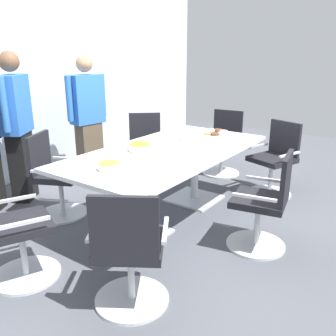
# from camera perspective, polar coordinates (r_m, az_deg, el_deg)

# --- Properties ---
(ground_plane) EXTENTS (10.00, 10.00, 0.01)m
(ground_plane) POSITION_cam_1_polar(r_m,az_deg,el_deg) (4.07, -0.00, -7.45)
(ground_plane) COLOR #4C4F56
(back_wall) EXTENTS (8.00, 0.10, 2.80)m
(back_wall) POSITION_cam_1_polar(r_m,az_deg,el_deg) (5.44, -21.65, 13.16)
(back_wall) COLOR silver
(back_wall) RESTS_ON ground
(conference_table) EXTENTS (2.40, 1.20, 0.75)m
(conference_table) POSITION_cam_1_polar(r_m,az_deg,el_deg) (3.84, -0.00, 1.07)
(conference_table) COLOR white
(conference_table) RESTS_ON ground
(office_chair_0) EXTENTS (0.59, 0.59, 0.91)m
(office_chair_0) POSITION_cam_1_polar(r_m,az_deg,el_deg) (5.39, 8.65, 3.41)
(office_chair_0) COLOR silver
(office_chair_0) RESTS_ON ground
(office_chair_1) EXTENTS (0.76, 0.76, 0.91)m
(office_chair_1) POSITION_cam_1_polar(r_m,az_deg,el_deg) (5.08, -3.54, 2.71)
(office_chair_1) COLOR silver
(office_chair_1) RESTS_ON ground
(office_chair_2) EXTENTS (0.72, 0.72, 0.91)m
(office_chair_2) POSITION_cam_1_polar(r_m,az_deg,el_deg) (4.12, -17.22, -1.78)
(office_chair_2) COLOR silver
(office_chair_2) RESTS_ON ground
(office_chair_3) EXTENTS (0.71, 0.71, 0.91)m
(office_chair_3) POSITION_cam_1_polar(r_m,az_deg,el_deg) (3.08, -23.10, -9.30)
(office_chair_3) COLOR silver
(office_chair_3) RESTS_ON ground
(office_chair_4) EXTENTS (0.75, 0.75, 0.91)m
(office_chair_4) POSITION_cam_1_polar(r_m,az_deg,el_deg) (2.57, -6.11, -13.51)
(office_chair_4) COLOR silver
(office_chair_4) RESTS_ON ground
(office_chair_5) EXTENTS (0.63, 0.63, 0.91)m
(office_chair_5) POSITION_cam_1_polar(r_m,az_deg,el_deg) (3.39, 14.91, -5.89)
(office_chair_5) COLOR silver
(office_chair_5) RESTS_ON ground
(office_chair_6) EXTENTS (0.69, 0.69, 0.91)m
(office_chair_6) POSITION_cam_1_polar(r_m,az_deg,el_deg) (4.72, 16.34, 0.78)
(office_chair_6) COLOR silver
(office_chair_6) RESTS_ON ground
(person_standing_1) EXTENTS (0.55, 0.43, 1.74)m
(person_standing_1) POSITION_cam_1_polar(r_m,az_deg,el_deg) (4.59, -22.55, 6.10)
(person_standing_1) COLOR black
(person_standing_1) RESTS_ON ground
(person_standing_2) EXTENTS (0.62, 0.27, 1.69)m
(person_standing_2) POSITION_cam_1_polar(r_m,az_deg,el_deg) (5.06, -12.45, 7.70)
(person_standing_2) COLOR brown
(person_standing_2) RESTS_ON ground
(snack_bowl_chips_yellow) EXTENTS (0.21, 0.21, 0.09)m
(snack_bowl_chips_yellow) POSITION_cam_1_polar(r_m,az_deg,el_deg) (3.19, -9.12, 0.43)
(snack_bowl_chips_yellow) COLOR beige
(snack_bowl_chips_yellow) RESTS_ON conference_table
(snack_bowl_chips_orange) EXTENTS (0.24, 0.24, 0.10)m
(snack_bowl_chips_orange) POSITION_cam_1_polar(r_m,az_deg,el_deg) (3.76, -4.38, 3.40)
(snack_bowl_chips_orange) COLOR beige
(snack_bowl_chips_orange) RESTS_ON conference_table
(donut_platter) EXTENTS (0.34, 0.33, 0.04)m
(donut_platter) POSITION_cam_1_polar(r_m,az_deg,el_deg) (4.56, 7.35, 5.55)
(donut_platter) COLOR white
(donut_platter) RESTS_ON conference_table
(plate_stack) EXTENTS (0.21, 0.21, 0.05)m
(plate_stack) POSITION_cam_1_polar(r_m,az_deg,el_deg) (4.24, 3.24, 4.76)
(plate_stack) COLOR white
(plate_stack) RESTS_ON conference_table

